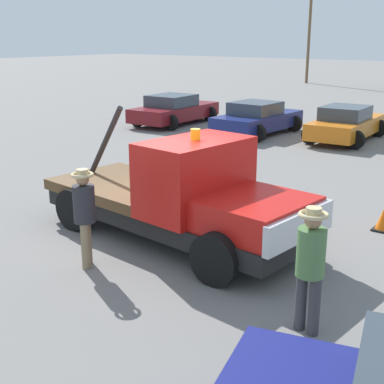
% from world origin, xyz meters
% --- Properties ---
extents(ground_plane, '(160.00, 160.00, 0.00)m').
position_xyz_m(ground_plane, '(0.00, 0.00, 0.00)').
color(ground_plane, slate).
extents(tow_truck, '(5.96, 2.64, 2.51)m').
position_xyz_m(tow_truck, '(0.35, -0.03, 0.90)').
color(tow_truck, black).
rests_on(tow_truck, ground).
extents(person_near_truck, '(0.40, 0.40, 1.79)m').
position_xyz_m(person_near_truck, '(3.69, -1.62, 1.05)').
color(person_near_truck, '#38383D').
rests_on(person_near_truck, ground).
extents(person_at_hood, '(0.39, 0.39, 1.75)m').
position_xyz_m(person_at_hood, '(-0.34, -1.94, 1.03)').
color(person_at_hood, '#847051').
rests_on(person_at_hood, ground).
extents(parked_car_maroon, '(2.70, 4.73, 1.34)m').
position_xyz_m(parked_car_maroon, '(-9.02, 11.21, 0.65)').
color(parked_car_maroon, maroon).
rests_on(parked_car_maroon, ground).
extents(parked_car_navy, '(2.52, 4.34, 1.34)m').
position_xyz_m(parked_car_navy, '(-4.63, 11.18, 0.65)').
color(parked_car_navy, navy).
rests_on(parked_car_navy, ground).
extents(parked_car_orange, '(2.51, 4.49, 1.34)m').
position_xyz_m(parked_car_orange, '(-1.23, 12.06, 0.65)').
color(parked_car_orange, orange).
rests_on(parked_car_orange, ground).
extents(traffic_cone, '(0.40, 0.40, 0.55)m').
position_xyz_m(traffic_cone, '(3.23, 2.99, 0.25)').
color(traffic_cone, black).
rests_on(traffic_cone, ground).
extents(utility_pole, '(2.20, 0.24, 10.15)m').
position_xyz_m(utility_pole, '(-13.83, 35.08, 5.34)').
color(utility_pole, brown).
rests_on(utility_pole, ground).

